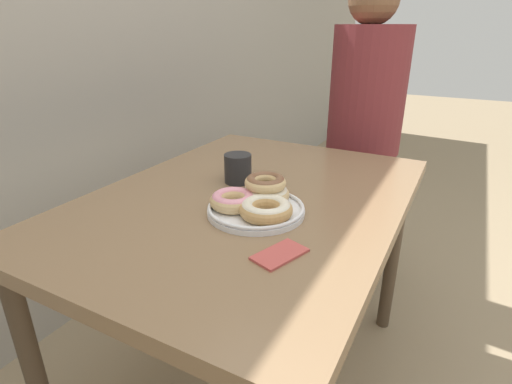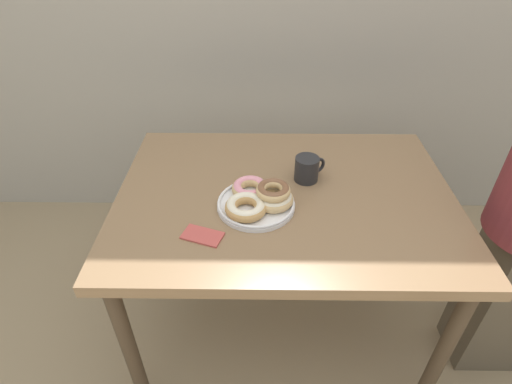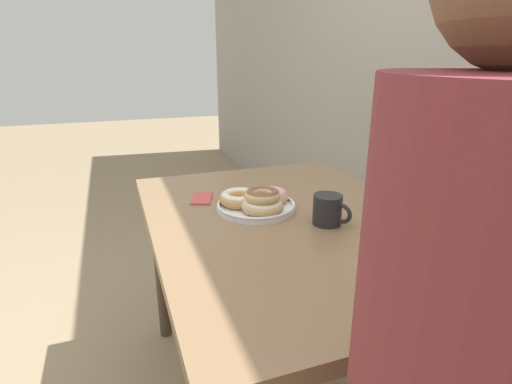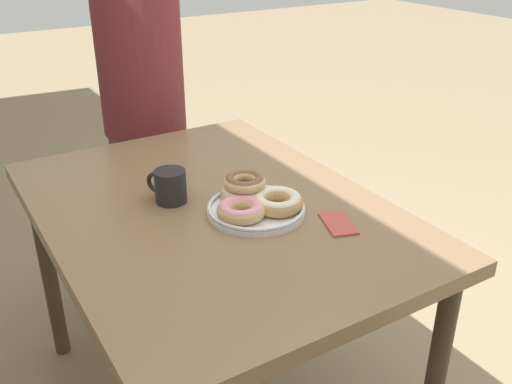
{
  "view_description": "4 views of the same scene",
  "coord_description": "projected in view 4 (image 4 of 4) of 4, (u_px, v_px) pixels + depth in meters",
  "views": [
    {
      "loc": [
        -0.92,
        -0.24,
        1.16
      ],
      "look_at": [
        -0.1,
        0.2,
        0.77
      ],
      "focal_mm": 28.0,
      "sensor_mm": 36.0,
      "label": 1
    },
    {
      "loc": [
        -0.09,
        -0.81,
        1.53
      ],
      "look_at": [
        -0.1,
        0.2,
        0.77
      ],
      "focal_mm": 28.0,
      "sensor_mm": 36.0,
      "label": 2
    },
    {
      "loc": [
        1.02,
        -0.21,
        1.18
      ],
      "look_at": [
        -0.1,
        0.2,
        0.77
      ],
      "focal_mm": 28.0,
      "sensor_mm": 36.0,
      "label": 3
    },
    {
      "loc": [
        -1.2,
        0.87,
        1.4
      ],
      "look_at": [
        -0.1,
        0.2,
        0.77
      ],
      "focal_mm": 40.0,
      "sensor_mm": 36.0,
      "label": 4
    }
  ],
  "objects": [
    {
      "name": "napkin",
      "position": [
        338.0,
        224.0,
        1.4
      ],
      "size": [
        0.13,
        0.1,
        0.01
      ],
      "color": "#BC4C47",
      "rests_on": "dining_table"
    },
    {
      "name": "dining_table",
      "position": [
        212.0,
        229.0,
        1.53
      ],
      "size": [
        1.14,
        0.83,
        0.71
      ],
      "color": "#846647",
      "rests_on": "ground_plane"
    },
    {
      "name": "person_figure",
      "position": [
        144.0,
        116.0,
        2.18
      ],
      "size": [
        0.34,
        0.31,
        1.35
      ],
      "color": "brown",
      "rests_on": "ground_plane"
    },
    {
      "name": "ground_plane",
      "position": [
        290.0,
        371.0,
        1.94
      ],
      "size": [
        14.0,
        14.0,
        0.0
      ],
      "primitive_type": "plane",
      "color": "#937F60"
    },
    {
      "name": "coffee_mug",
      "position": [
        170.0,
        186.0,
        1.5
      ],
      "size": [
        0.11,
        0.09,
        0.09
      ],
      "color": "#232326",
      "rests_on": "dining_table"
    },
    {
      "name": "donut_plate",
      "position": [
        254.0,
        201.0,
        1.45
      ],
      "size": [
        0.27,
        0.26,
        0.08
      ],
      "color": "white",
      "rests_on": "dining_table"
    }
  ]
}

